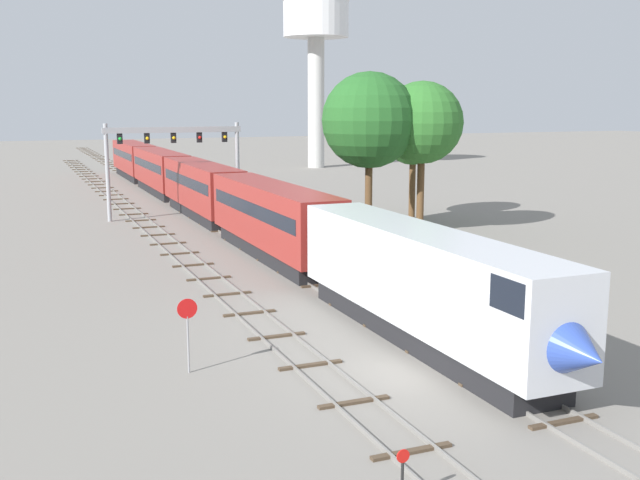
% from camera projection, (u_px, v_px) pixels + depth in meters
% --- Properties ---
extents(ground_plane, '(400.00, 400.00, 0.00)m').
position_uv_depth(ground_plane, '(415.00, 371.00, 28.87)').
color(ground_plane, gray).
extents(track_main, '(2.60, 200.00, 0.16)m').
position_uv_depth(track_main, '(164.00, 195.00, 84.24)').
color(track_main, slate).
rests_on(track_main, ground).
extents(track_near, '(2.60, 160.00, 0.16)m').
position_uv_depth(track_near, '(145.00, 223.00, 63.98)').
color(track_near, slate).
rests_on(track_near, ground).
extents(passenger_train, '(3.04, 98.05, 4.80)m').
position_uv_depth(passenger_train, '(201.00, 188.00, 67.95)').
color(passenger_train, silver).
rests_on(passenger_train, ground).
extents(signal_gantry, '(12.10, 0.49, 8.36)m').
position_uv_depth(signal_gantry, '(174.00, 148.00, 66.62)').
color(signal_gantry, '#999BA0').
rests_on(signal_gantry, ground).
extents(water_tower, '(10.25, 10.25, 26.69)m').
position_uv_depth(water_tower, '(316.00, 30.00, 117.22)').
color(water_tower, beige).
rests_on(water_tower, ground).
extents(stop_sign, '(0.76, 0.08, 2.88)m').
position_uv_depth(stop_sign, '(188.00, 325.00, 28.36)').
color(stop_sign, gray).
rests_on(stop_sign, ground).
extents(trackside_tree_left, '(6.27, 6.27, 11.73)m').
position_uv_depth(trackside_tree_left, '(422.00, 123.00, 57.70)').
color(trackside_tree_left, brown).
rests_on(trackside_tree_left, ground).
extents(trackside_tree_mid, '(5.52, 5.52, 10.25)m').
position_uv_depth(trackside_tree_mid, '(413.00, 134.00, 65.90)').
color(trackside_tree_mid, brown).
rests_on(trackside_tree_mid, ground).
extents(trackside_tree_right, '(7.20, 7.20, 12.39)m').
position_uv_depth(trackside_tree_right, '(369.00, 121.00, 56.77)').
color(trackside_tree_right, brown).
rests_on(trackside_tree_right, ground).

